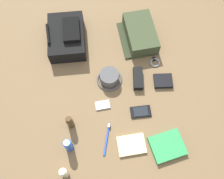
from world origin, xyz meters
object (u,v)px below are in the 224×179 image
object	(u,v)px
backpack	(67,37)
media_player	(103,105)
deodorant_spray	(68,145)
sunglasses_case	(138,78)
bucket_hat	(109,78)
toothbrush	(107,137)
wristwatch	(155,62)
lotion_bottle	(64,173)
paperback_novel	(167,146)
notepad	(131,145)
cologne_bottle	(70,122)
toiletry_pouch	(140,34)
wallet	(163,81)
cell_phone	(141,112)

from	to	relation	value
backpack	media_player	xyz separation A→B (m)	(-0.48, -0.14, -0.05)
backpack	deodorant_spray	size ratio (longest dim) A/B	2.75
media_player	sunglasses_case	distance (m)	0.27
bucket_hat	toothbrush	xyz separation A→B (m)	(-0.35, 0.08, -0.03)
bucket_hat	wristwatch	size ratio (longest dim) A/B	2.16
media_player	toothbrush	size ratio (longest dim) A/B	0.49
lotion_bottle	toothbrush	xyz separation A→B (m)	(0.15, -0.25, -0.04)
lotion_bottle	wristwatch	distance (m)	0.84
paperback_novel	wristwatch	xyz separation A→B (m)	(0.52, -0.07, -0.01)
backpack	bucket_hat	xyz separation A→B (m)	(-0.32, -0.21, -0.02)
backpack	deodorant_spray	bearing A→B (deg)	173.71
deodorant_spray	notepad	distance (m)	0.34
paperback_novel	sunglasses_case	size ratio (longest dim) A/B	1.38
backpack	cologne_bottle	xyz separation A→B (m)	(-0.56, 0.05, -0.00)
toiletry_pouch	lotion_bottle	distance (m)	0.95
lotion_bottle	notepad	size ratio (longest dim) A/B	0.70
media_player	wallet	size ratio (longest dim) A/B	0.76
backpack	paperback_novel	distance (m)	0.90
bucket_hat	lotion_bottle	size ratio (longest dim) A/B	1.46
cell_phone	bucket_hat	bearing A→B (deg)	30.87
deodorant_spray	cell_phone	size ratio (longest dim) A/B	1.00
cell_phone	wristwatch	distance (m)	0.34
backpack	notepad	world-z (taller)	backpack
toiletry_pouch	lotion_bottle	world-z (taller)	lotion_bottle
cell_phone	toiletry_pouch	bearing A→B (deg)	-12.48
backpack	media_player	size ratio (longest dim) A/B	4.01
toiletry_pouch	cologne_bottle	distance (m)	0.71
media_player	deodorant_spray	bearing A→B (deg)	133.40
cell_phone	toothbrush	distance (m)	0.24
bucket_hat	paperback_novel	xyz separation A→B (m)	(-0.46, -0.24, -0.02)
bucket_hat	sunglasses_case	xyz separation A→B (m)	(-0.03, -0.17, -0.01)
toothbrush	sunglasses_case	world-z (taller)	sunglasses_case
lotion_bottle	sunglasses_case	xyz separation A→B (m)	(0.46, -0.50, -0.03)
backpack	paperback_novel	xyz separation A→B (m)	(-0.78, -0.44, -0.04)
wallet	wristwatch	bearing A→B (deg)	14.80
wristwatch	notepad	size ratio (longest dim) A/B	0.47
wallet	notepad	bearing A→B (deg)	150.36
bucket_hat	deodorant_spray	world-z (taller)	deodorant_spray
cologne_bottle	paperback_novel	world-z (taller)	cologne_bottle
toiletry_pouch	toothbrush	distance (m)	0.69
wristwatch	toothbrush	distance (m)	0.56
cologne_bottle	notepad	bearing A→B (deg)	-119.80
toothbrush	toiletry_pouch	bearing A→B (deg)	-28.29
deodorant_spray	wristwatch	bearing A→B (deg)	-54.11
cologne_bottle	cell_phone	bearing A→B (deg)	-90.07
bucket_hat	lotion_bottle	distance (m)	0.59
cologne_bottle	toothbrush	world-z (taller)	cologne_bottle
lotion_bottle	notepad	xyz separation A→B (m)	(0.08, -0.37, -0.04)
lotion_bottle	wallet	world-z (taller)	lotion_bottle
bucket_hat	deodorant_spray	distance (m)	0.46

